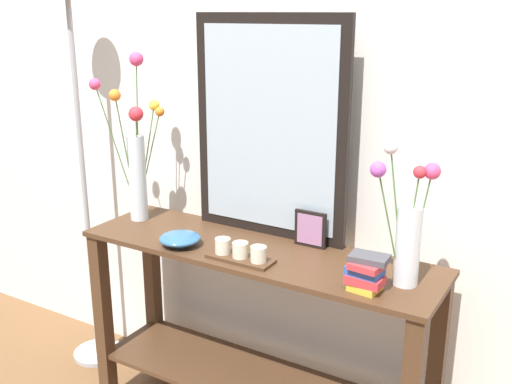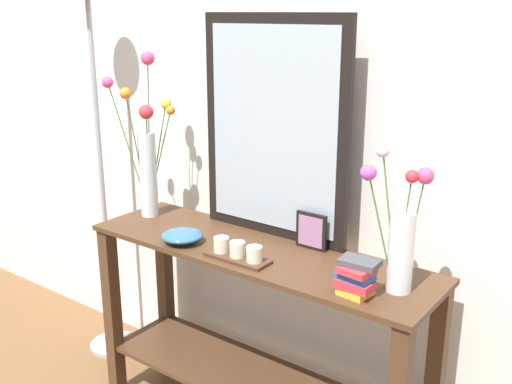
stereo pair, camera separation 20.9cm
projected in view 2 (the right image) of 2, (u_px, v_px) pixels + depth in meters
wall_back at (305, 90)px, 2.29m from camera, size 6.40×0.08×2.70m
console_table at (256, 323)px, 2.30m from camera, size 1.38×0.39×0.80m
mirror_leaning at (274, 129)px, 2.24m from camera, size 0.64×0.03×0.84m
tall_vase_left at (147, 153)px, 2.49m from camera, size 0.22×0.22×0.69m
vase_right at (400, 237)px, 1.83m from camera, size 0.19×0.15×0.47m
candle_tray at (238, 252)px, 2.11m from camera, size 0.24×0.09×0.07m
picture_frame_small at (311, 231)px, 2.19m from camera, size 0.12×0.01×0.14m
decorative_bowl at (182, 236)px, 2.26m from camera, size 0.16×0.16×0.05m
book_stack at (356, 277)px, 1.83m from camera, size 0.13×0.11×0.12m
floor_lamp at (96, 111)px, 2.71m from camera, size 0.24×0.24×1.79m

